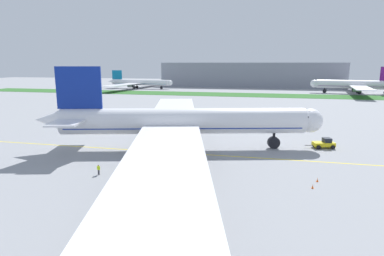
# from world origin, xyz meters

# --- Properties ---
(ground_plane) EXTENTS (600.00, 600.00, 0.00)m
(ground_plane) POSITION_xyz_m (0.00, 0.00, 0.00)
(ground_plane) COLOR gray
(ground_plane) RESTS_ON ground
(apron_taxi_line) EXTENTS (280.00, 0.36, 0.01)m
(apron_taxi_line) POSITION_xyz_m (0.00, -2.54, 0.00)
(apron_taxi_line) COLOR yellow
(apron_taxi_line) RESTS_ON ground
(grass_median_strip) EXTENTS (320.00, 24.00, 0.10)m
(grass_median_strip) POSITION_xyz_m (0.00, 123.06, 0.05)
(grass_median_strip) COLOR #2D6628
(grass_median_strip) RESTS_ON ground
(airliner_foreground) EXTENTS (57.33, 93.90, 16.89)m
(airliner_foreground) POSITION_xyz_m (4.08, 0.40, 5.74)
(airliner_foreground) COLOR white
(airliner_foreground) RESTS_ON ground
(pushback_tug) EXTENTS (6.19, 3.45, 2.15)m
(pushback_tug) POSITION_xyz_m (33.53, 8.10, 0.99)
(pushback_tug) COLOR yellow
(pushback_tug) RESTS_ON ground
(ground_crew_wingwalker_port) EXTENTS (0.57, 0.34, 1.67)m
(ground_crew_wingwalker_port) POSITION_xyz_m (-0.16, 5.26, 1.02)
(ground_crew_wingwalker_port) COLOR black
(ground_crew_wingwalker_port) RESTS_ON ground
(ground_crew_marshaller_front) EXTENTS (0.57, 0.35, 1.66)m
(ground_crew_marshaller_front) POSITION_xyz_m (-4.17, -17.92, 1.01)
(ground_crew_marshaller_front) COLOR black
(ground_crew_marshaller_front) RESTS_ON ground
(traffic_cone_near_nose) EXTENTS (0.36, 0.36, 0.58)m
(traffic_cone_near_nose) POSITION_xyz_m (29.41, -13.23, 0.28)
(traffic_cone_near_nose) COLOR #F2590C
(traffic_cone_near_nose) RESTS_ON ground
(traffic_cone_starboard_wing) EXTENTS (0.36, 0.36, 0.58)m
(traffic_cone_starboard_wing) POSITION_xyz_m (28.37, -16.24, 0.28)
(traffic_cone_starboard_wing) COLOR #F2590C
(traffic_cone_starboard_wing) RESTS_ON ground
(service_truck_baggage_loader) EXTENTS (5.39, 3.92, 2.60)m
(service_truck_baggage_loader) POSITION_xyz_m (28.05, 47.10, 1.43)
(service_truck_baggage_loader) COLOR black
(service_truck_baggage_loader) RESTS_ON ground
(parked_airliner_far_left) EXTENTS (49.71, 81.56, 12.66)m
(parked_airliner_far_left) POSITION_xyz_m (-67.56, 153.94, 4.30)
(parked_airliner_far_left) COLOR white
(parked_airliner_far_left) RESTS_ON ground
(parked_airliner_far_centre) EXTENTS (48.55, 77.65, 15.66)m
(parked_airliner_far_centre) POSITION_xyz_m (70.58, 145.21, 5.31)
(parked_airliner_far_centre) COLOR white
(parked_airliner_far_centre) RESTS_ON ground
(terminal_building) EXTENTS (132.43, 20.00, 18.00)m
(terminal_building) POSITION_xyz_m (7.80, 186.84, 9.00)
(terminal_building) COLOR gray
(terminal_building) RESTS_ON ground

